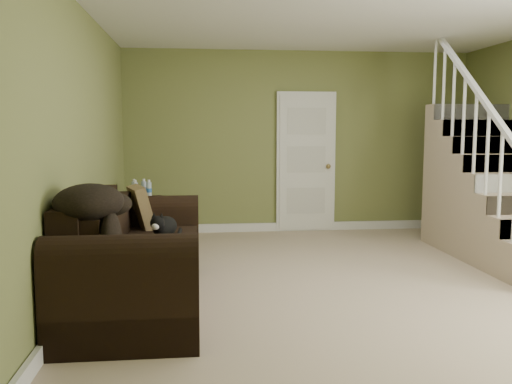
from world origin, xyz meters
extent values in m
cube|color=tan|center=(0.00, 0.00, 0.00)|extent=(5.00, 5.50, 0.01)
cube|color=white|center=(0.00, 0.00, 2.60)|extent=(5.00, 5.50, 0.01)
cube|color=olive|center=(0.00, 2.75, 1.30)|extent=(5.00, 0.04, 2.60)
cube|color=olive|center=(-2.50, 0.00, 1.30)|extent=(0.04, 5.50, 2.60)
cube|color=white|center=(0.00, 2.72, 0.06)|extent=(5.00, 0.04, 0.12)
cube|color=white|center=(-2.47, 0.00, 0.06)|extent=(0.04, 5.50, 0.12)
cube|color=white|center=(0.10, 2.71, 1.01)|extent=(0.86, 0.05, 2.02)
cube|color=white|center=(0.10, 2.69, 1.00)|extent=(0.78, 0.04, 1.96)
sphere|color=olive|center=(0.42, 2.65, 0.95)|extent=(0.07, 0.07, 0.07)
cylinder|color=white|center=(1.55, 0.08, 1.05)|extent=(0.04, 0.04, 0.90)
cylinder|color=white|center=(1.55, 0.35, 1.25)|extent=(0.04, 0.04, 0.90)
cube|color=tan|center=(2.00, 0.62, 0.50)|extent=(1.00, 0.27, 1.00)
cylinder|color=white|center=(1.55, 0.62, 1.45)|extent=(0.04, 0.04, 0.90)
cube|color=tan|center=(2.00, 0.89, 0.60)|extent=(1.00, 0.27, 1.20)
cylinder|color=white|center=(1.55, 0.89, 1.65)|extent=(0.04, 0.04, 0.90)
cube|color=tan|center=(2.00, 1.16, 0.70)|extent=(1.00, 0.27, 1.40)
cylinder|color=white|center=(1.55, 1.16, 1.85)|extent=(0.04, 0.04, 0.90)
cube|color=tan|center=(2.00, 1.43, 0.80)|extent=(1.00, 0.27, 1.60)
cylinder|color=white|center=(1.55, 1.43, 2.05)|extent=(0.04, 0.04, 0.90)
cube|color=tan|center=(2.00, 1.70, 0.90)|extent=(1.00, 0.27, 1.80)
cylinder|color=white|center=(1.55, 1.70, 2.25)|extent=(0.04, 0.04, 0.90)
cube|color=white|center=(1.55, 0.62, 1.90)|extent=(0.06, 2.46, 1.84)
cube|color=black|center=(-1.97, -0.43, 0.13)|extent=(1.02, 2.36, 0.27)
cube|color=black|center=(-1.86, -0.43, 0.39)|extent=(0.77, 1.78, 0.24)
cube|color=black|center=(-1.97, -1.48, 0.33)|extent=(1.02, 0.27, 0.67)
cube|color=black|center=(-1.97, 0.62, 0.33)|extent=(1.02, 0.27, 0.67)
cylinder|color=black|center=(-1.97, -1.48, 0.67)|extent=(1.02, 0.27, 0.27)
cylinder|color=black|center=(-1.97, 0.62, 0.67)|extent=(1.02, 0.27, 0.27)
cube|color=black|center=(-2.37, -0.43, 0.60)|extent=(0.21, 1.82, 0.68)
cube|color=black|center=(-2.21, -0.43, 0.68)|extent=(0.15, 1.76, 0.38)
cube|color=black|center=(-2.14, 1.71, 0.32)|extent=(0.64, 0.64, 0.64)
cylinder|color=silver|center=(-2.22, 1.65, 0.74)|extent=(0.06, 0.06, 0.20)
cylinder|color=#2F68B7|center=(-2.22, 1.65, 0.74)|extent=(0.07, 0.07, 0.05)
cylinder|color=white|center=(-2.22, 1.65, 0.85)|extent=(0.03, 0.03, 0.03)
cylinder|color=silver|center=(-2.06, 1.69, 0.74)|extent=(0.06, 0.06, 0.20)
cylinder|color=#2F68B7|center=(-2.06, 1.69, 0.74)|extent=(0.07, 0.07, 0.05)
cylinder|color=white|center=(-2.06, 1.69, 0.85)|extent=(0.03, 0.03, 0.03)
cylinder|color=silver|center=(-2.14, 1.82, 0.74)|extent=(0.06, 0.06, 0.20)
cylinder|color=#2F68B7|center=(-2.14, 1.82, 0.74)|extent=(0.07, 0.07, 0.05)
cylinder|color=white|center=(-2.14, 1.82, 0.85)|extent=(0.03, 0.03, 0.03)
cylinder|color=silver|center=(-2.25, 1.79, 0.74)|extent=(0.06, 0.06, 0.20)
cylinder|color=#2F68B7|center=(-2.25, 1.79, 0.74)|extent=(0.07, 0.07, 0.05)
cylinder|color=white|center=(-2.25, 1.79, 0.85)|extent=(0.03, 0.03, 0.03)
ellipsoid|color=black|center=(-1.77, -0.10, 0.60)|extent=(0.29, 0.39, 0.19)
ellipsoid|color=white|center=(-1.77, -0.18, 0.57)|extent=(0.15, 0.17, 0.10)
sphere|color=black|center=(-1.77, -0.28, 0.67)|extent=(0.16, 0.16, 0.13)
ellipsoid|color=white|center=(-1.77, -0.34, 0.64)|extent=(0.08, 0.07, 0.06)
cone|color=black|center=(-1.80, -0.27, 0.73)|extent=(0.06, 0.06, 0.06)
cone|color=black|center=(-1.73, -0.27, 0.73)|extent=(0.06, 0.06, 0.06)
cylinder|color=black|center=(-1.67, 0.03, 0.53)|extent=(0.04, 0.27, 0.04)
ellipsoid|color=yellow|center=(-1.91, -1.04, 0.53)|extent=(0.10, 0.20, 0.05)
cube|color=brown|center=(-2.03, 0.41, 0.71)|extent=(0.33, 0.47, 0.44)
ellipsoid|color=black|center=(-2.24, -1.08, 0.97)|extent=(0.54, 0.68, 0.26)
camera|label=1|loc=(-1.45, -5.03, 1.48)|focal=38.00mm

